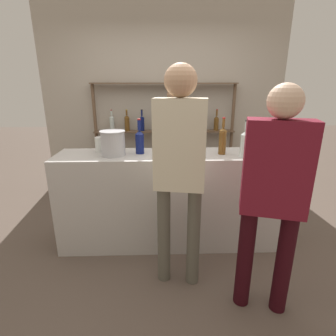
{
  "coord_description": "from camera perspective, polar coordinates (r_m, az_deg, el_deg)",
  "views": [
    {
      "loc": [
        -0.08,
        -2.48,
        1.63
      ],
      "look_at": [
        0.0,
        0.0,
        0.83
      ],
      "focal_mm": 28.0,
      "sensor_mm": 36.0,
      "label": 1
    }
  ],
  "objects": [
    {
      "name": "counter_bottle_4",
      "position": [
        2.45,
        5.0,
        5.5
      ],
      "size": [
        0.08,
        0.08,
        0.35
      ],
      "color": "#0F1956",
      "rests_on": "bar_counter"
    },
    {
      "name": "counter_bottle_1",
      "position": [
        2.52,
        16.45,
        5.23
      ],
      "size": [
        0.09,
        0.09,
        0.34
      ],
      "color": "silver",
      "rests_on": "bar_counter"
    },
    {
      "name": "back_shelf",
      "position": [
        4.19,
        -0.77,
        10.55
      ],
      "size": [
        2.22,
        0.18,
        1.64
      ],
      "color": "brown",
      "rests_on": "ground_plane"
    },
    {
      "name": "server_behind_counter",
      "position": [
        3.45,
        1.51,
        6.16
      ],
      "size": [
        0.47,
        0.23,
        1.59
      ],
      "rotation": [
        0.0,
        0.0,
        -1.52
      ],
      "color": "black",
      "rests_on": "ground_plane"
    },
    {
      "name": "bar_counter",
      "position": [
        2.73,
        0.0,
        -6.83
      ],
      "size": [
        2.19,
        0.51,
        0.97
      ],
      "primitive_type": "cube",
      "color": "#B7B2AD",
      "rests_on": "ground_plane"
    },
    {
      "name": "counter_bottle_3",
      "position": [
        2.58,
        11.79,
        5.99
      ],
      "size": [
        0.07,
        0.07,
        0.35
      ],
      "color": "brown",
      "rests_on": "bar_counter"
    },
    {
      "name": "ice_bucket",
      "position": [
        2.54,
        -11.89,
        5.32
      ],
      "size": [
        0.24,
        0.24,
        0.23
      ],
      "color": "#B2B2B7",
      "rests_on": "bar_counter"
    },
    {
      "name": "counter_bottle_0",
      "position": [
        2.56,
        -6.19,
        5.89
      ],
      "size": [
        0.08,
        0.08,
        0.34
      ],
      "color": "#0F1956",
      "rests_on": "bar_counter"
    },
    {
      "name": "ground_plane",
      "position": [
        2.96,
        0.0,
        -15.4
      ],
      "size": [
        16.0,
        16.0,
        0.0
      ],
      "primitive_type": "plane",
      "color": "brown"
    },
    {
      "name": "customer_right",
      "position": [
        1.87,
        22.01,
        -4.16
      ],
      "size": [
        0.45,
        0.29,
        1.64
      ],
      "rotation": [
        0.0,
        0.0,
        1.29
      ],
      "color": "black",
      "rests_on": "ground_plane"
    },
    {
      "name": "cork_jar",
      "position": [
        2.73,
        -14.36,
        5.03
      ],
      "size": [
        0.12,
        0.12,
        0.15
      ],
      "color": "silver",
      "rests_on": "bar_counter"
    },
    {
      "name": "customer_center",
      "position": [
        1.96,
        2.54,
        1.4
      ],
      "size": [
        0.4,
        0.23,
        1.76
      ],
      "rotation": [
        0.0,
        0.0,
        1.4
      ],
      "color": "#575347",
      "rests_on": "ground_plane"
    },
    {
      "name": "wine_glass",
      "position": [
        2.71,
        16.44,
        6.09
      ],
      "size": [
        0.08,
        0.08,
        0.18
      ],
      "color": "silver",
      "rests_on": "bar_counter"
    },
    {
      "name": "back_wall",
      "position": [
        4.34,
        -0.84,
        14.89
      ],
      "size": [
        3.79,
        0.12,
        2.8
      ],
      "primitive_type": "cube",
      "color": "#B2A899",
      "rests_on": "ground_plane"
    },
    {
      "name": "counter_bottle_2",
      "position": [
        2.47,
        1.28,
        5.46
      ],
      "size": [
        0.08,
        0.08,
        0.33
      ],
      "color": "#0F1956",
      "rests_on": "bar_counter"
    }
  ]
}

